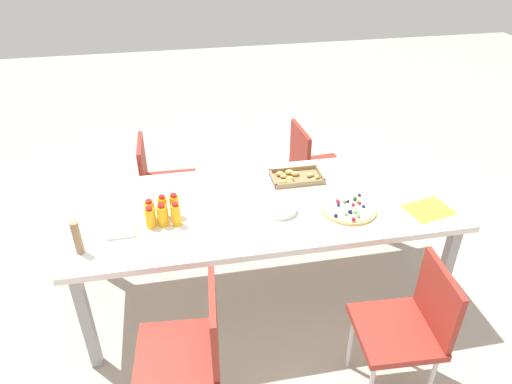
{
  "coord_description": "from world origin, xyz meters",
  "views": [
    {
      "loc": [
        -0.5,
        -2.33,
        2.35
      ],
      "look_at": [
        -0.03,
        0.1,
        0.76
      ],
      "focal_mm": 33.24,
      "sensor_mm": 36.0,
      "label": 1
    }
  ],
  "objects_px": {
    "juice_bottle_0": "(150,218)",
    "cardboard_tube": "(77,238)",
    "party_table": "(264,211)",
    "chair_far_left": "(161,181)",
    "juice_bottle_4": "(163,207)",
    "chair_near_left": "(191,346)",
    "juice_bottle_2": "(176,214)",
    "plate_stack": "(281,209)",
    "juice_bottle_5": "(175,206)",
    "fruit_pizza": "(349,208)",
    "napkin_stack": "(122,230)",
    "snack_tray": "(295,177)",
    "juice_bottle_1": "(162,215)",
    "paper_folder": "(428,210)",
    "chair_near_right": "(410,323)",
    "juice_bottle_3": "(150,211)",
    "chair_far_right": "(313,165)"
  },
  "relations": [
    {
      "from": "fruit_pizza",
      "to": "cardboard_tube",
      "type": "height_order",
      "value": "cardboard_tube"
    },
    {
      "from": "juice_bottle_3",
      "to": "snack_tray",
      "type": "xyz_separation_m",
      "value": [
        0.93,
        0.28,
        -0.05
      ]
    },
    {
      "from": "chair_near_right",
      "to": "juice_bottle_4",
      "type": "bearing_deg",
      "value": 58.76
    },
    {
      "from": "juice_bottle_3",
      "to": "snack_tray",
      "type": "distance_m",
      "value": 0.97
    },
    {
      "from": "party_table",
      "to": "chair_far_left",
      "type": "height_order",
      "value": "chair_far_left"
    },
    {
      "from": "chair_near_left",
      "to": "juice_bottle_2",
      "type": "xyz_separation_m",
      "value": [
        -0.01,
        0.67,
        0.31
      ]
    },
    {
      "from": "juice_bottle_1",
      "to": "napkin_stack",
      "type": "xyz_separation_m",
      "value": [
        -0.23,
        -0.02,
        -0.06
      ]
    },
    {
      "from": "juice_bottle_2",
      "to": "juice_bottle_5",
      "type": "bearing_deg",
      "value": 92.96
    },
    {
      "from": "napkin_stack",
      "to": "cardboard_tube",
      "type": "height_order",
      "value": "cardboard_tube"
    },
    {
      "from": "chair_near_right",
      "to": "paper_folder",
      "type": "bearing_deg",
      "value": -27.97
    },
    {
      "from": "juice_bottle_0",
      "to": "cardboard_tube",
      "type": "relative_size",
      "value": 0.68
    },
    {
      "from": "party_table",
      "to": "juice_bottle_1",
      "type": "distance_m",
      "value": 0.63
    },
    {
      "from": "chair_far_left",
      "to": "juice_bottle_5",
      "type": "height_order",
      "value": "juice_bottle_5"
    },
    {
      "from": "chair_near_left",
      "to": "plate_stack",
      "type": "height_order",
      "value": "chair_near_left"
    },
    {
      "from": "juice_bottle_2",
      "to": "juice_bottle_3",
      "type": "bearing_deg",
      "value": 152.86
    },
    {
      "from": "napkin_stack",
      "to": "cardboard_tube",
      "type": "xyz_separation_m",
      "value": [
        -0.2,
        -0.14,
        0.09
      ]
    },
    {
      "from": "paper_folder",
      "to": "napkin_stack",
      "type": "bearing_deg",
      "value": 175.78
    },
    {
      "from": "plate_stack",
      "to": "cardboard_tube",
      "type": "distance_m",
      "value": 1.13
    },
    {
      "from": "chair_far_left",
      "to": "paper_folder",
      "type": "bearing_deg",
      "value": 57.37
    },
    {
      "from": "juice_bottle_3",
      "to": "fruit_pizza",
      "type": "relative_size",
      "value": 0.4
    },
    {
      "from": "party_table",
      "to": "paper_folder",
      "type": "bearing_deg",
      "value": -15.27
    },
    {
      "from": "juice_bottle_2",
      "to": "chair_near_left",
      "type": "bearing_deg",
      "value": -89.14
    },
    {
      "from": "chair_far_left",
      "to": "chair_near_right",
      "type": "bearing_deg",
      "value": 37.49
    },
    {
      "from": "chair_near_right",
      "to": "juice_bottle_0",
      "type": "height_order",
      "value": "juice_bottle_0"
    },
    {
      "from": "juice_bottle_1",
      "to": "fruit_pizza",
      "type": "bearing_deg",
      "value": -3.12
    },
    {
      "from": "party_table",
      "to": "juice_bottle_5",
      "type": "height_order",
      "value": "juice_bottle_5"
    },
    {
      "from": "chair_far_left",
      "to": "juice_bottle_4",
      "type": "bearing_deg",
      "value": 3.03
    },
    {
      "from": "juice_bottle_1",
      "to": "party_table",
      "type": "bearing_deg",
      "value": 10.16
    },
    {
      "from": "juice_bottle_2",
      "to": "juice_bottle_3",
      "type": "distance_m",
      "value": 0.16
    },
    {
      "from": "party_table",
      "to": "plate_stack",
      "type": "relative_size",
      "value": 12.04
    },
    {
      "from": "chair_near_right",
      "to": "party_table",
      "type": "bearing_deg",
      "value": 37.8
    },
    {
      "from": "juice_bottle_1",
      "to": "juice_bottle_4",
      "type": "xyz_separation_m",
      "value": [
        0.01,
        0.07,
        0.0
      ]
    },
    {
      "from": "fruit_pizza",
      "to": "snack_tray",
      "type": "distance_m",
      "value": 0.46
    },
    {
      "from": "party_table",
      "to": "chair_far_right",
      "type": "xyz_separation_m",
      "value": [
        0.56,
        0.81,
        -0.18
      ]
    },
    {
      "from": "juice_bottle_5",
      "to": "fruit_pizza",
      "type": "relative_size",
      "value": 0.46
    },
    {
      "from": "chair_near_right",
      "to": "chair_far_right",
      "type": "height_order",
      "value": "same"
    },
    {
      "from": "chair_near_left",
      "to": "juice_bottle_3",
      "type": "relative_size",
      "value": 6.29
    },
    {
      "from": "juice_bottle_3",
      "to": "party_table",
      "type": "bearing_deg",
      "value": 3.79
    },
    {
      "from": "chair_far_left",
      "to": "juice_bottle_4",
      "type": "height_order",
      "value": "juice_bottle_4"
    },
    {
      "from": "chair_far_left",
      "to": "napkin_stack",
      "type": "relative_size",
      "value": 5.53
    },
    {
      "from": "juice_bottle_5",
      "to": "paper_folder",
      "type": "distance_m",
      "value": 1.49
    },
    {
      "from": "chair_near_right",
      "to": "paper_folder",
      "type": "xyz_separation_m",
      "value": [
        0.36,
        0.59,
        0.25
      ]
    },
    {
      "from": "fruit_pizza",
      "to": "juice_bottle_5",
      "type": "bearing_deg",
      "value": 172.55
    },
    {
      "from": "party_table",
      "to": "snack_tray",
      "type": "distance_m",
      "value": 0.36
    },
    {
      "from": "juice_bottle_1",
      "to": "juice_bottle_5",
      "type": "xyz_separation_m",
      "value": [
        0.07,
        0.07,
        0.01
      ]
    },
    {
      "from": "party_table",
      "to": "juice_bottle_0",
      "type": "distance_m",
      "value": 0.69
    },
    {
      "from": "juice_bottle_0",
      "to": "juice_bottle_2",
      "type": "relative_size",
      "value": 0.91
    },
    {
      "from": "plate_stack",
      "to": "paper_folder",
      "type": "height_order",
      "value": "plate_stack"
    },
    {
      "from": "juice_bottle_4",
      "to": "juice_bottle_5",
      "type": "relative_size",
      "value": 0.97
    },
    {
      "from": "chair_near_left",
      "to": "juice_bottle_0",
      "type": "height_order",
      "value": "juice_bottle_0"
    }
  ]
}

